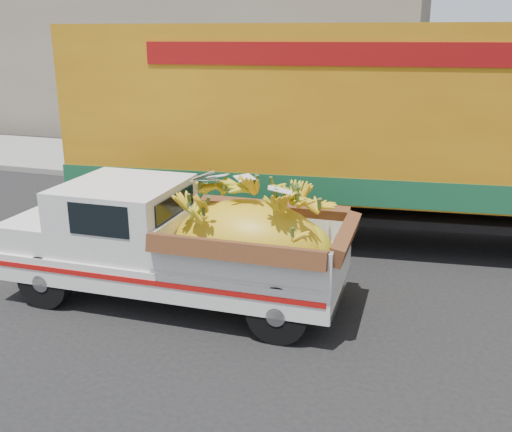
% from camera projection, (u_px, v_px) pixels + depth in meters
% --- Properties ---
extents(ground, '(100.00, 100.00, 0.00)m').
position_uv_depth(ground, '(281.00, 300.00, 8.15)').
color(ground, black).
rests_on(ground, ground).
extents(curb, '(60.00, 0.25, 0.15)m').
position_uv_depth(curb, '(348.00, 196.00, 13.14)').
color(curb, gray).
rests_on(curb, ground).
extents(sidewalk, '(60.00, 4.00, 0.14)m').
position_uv_depth(sidewalk, '(362.00, 176.00, 15.04)').
color(sidewalk, gray).
rests_on(sidewalk, ground).
extents(building_left, '(18.00, 6.00, 5.00)m').
position_uv_depth(building_left, '(181.00, 66.00, 22.07)').
color(building_left, gray).
rests_on(building_left, ground).
extents(pickup_truck, '(4.79, 1.88, 1.66)m').
position_uv_depth(pickup_truck, '(198.00, 243.00, 7.83)').
color(pickup_truck, black).
rests_on(pickup_truck, ground).
extents(semi_trailer, '(12.03, 3.88, 3.80)m').
position_uv_depth(semi_trailer, '(408.00, 126.00, 9.90)').
color(semi_trailer, black).
rests_on(semi_trailer, ground).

